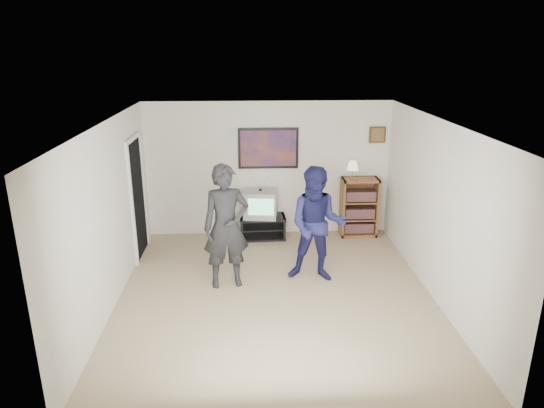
{
  "coord_description": "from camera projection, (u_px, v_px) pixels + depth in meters",
  "views": [
    {
      "loc": [
        -0.37,
        -6.21,
        3.47
      ],
      "look_at": [
        -0.02,
        0.76,
        1.15
      ],
      "focal_mm": 32.0,
      "sensor_mm": 36.0,
      "label": 1
    }
  ],
  "objects": [
    {
      "name": "small_picture",
      "position": [
        377.0,
        135.0,
        8.85
      ],
      "size": [
        0.3,
        0.03,
        0.3
      ],
      "primitive_type": "cube",
      "color": "#3C1E13",
      "rests_on": "room_shell"
    },
    {
      "name": "air_vent",
      "position": [
        238.0,
        132.0,
        8.71
      ],
      "size": [
        0.28,
        0.02,
        0.14
      ],
      "primitive_type": "cube",
      "color": "white",
      "rests_on": "room_shell"
    },
    {
      "name": "table_lamp",
      "position": [
        353.0,
        170.0,
        8.81
      ],
      "size": [
        0.21,
        0.21,
        0.34
      ],
      "primitive_type": null,
      "color": "#FFE3C1",
      "rests_on": "bookshelf"
    },
    {
      "name": "controller_right",
      "position": [
        313.0,
        212.0,
        7.41
      ],
      "size": [
        0.07,
        0.14,
        0.04
      ],
      "primitive_type": "cube",
      "rotation": [
        0.0,
        0.0,
        0.27
      ],
      "color": "white",
      "rests_on": "person_short"
    },
    {
      "name": "media_stand",
      "position": [
        263.0,
        227.0,
        9.04
      ],
      "size": [
        0.86,
        0.5,
        0.42
      ],
      "rotation": [
        0.0,
        0.0,
        0.04
      ],
      "color": "black",
      "rests_on": "room_shell"
    },
    {
      "name": "person_short",
      "position": [
        317.0,
        225.0,
        7.24
      ],
      "size": [
        0.99,
        0.84,
        1.78
      ],
      "primitive_type": "imported",
      "rotation": [
        0.0,
        0.0,
        -0.21
      ],
      "color": "#1A1B49",
      "rests_on": "room_shell"
    },
    {
      "name": "controller_left",
      "position": [
        224.0,
        207.0,
        7.2
      ],
      "size": [
        0.04,
        0.12,
        0.03
      ],
      "primitive_type": "cube",
      "rotation": [
        0.0,
        0.0,
        -0.08
      ],
      "color": "white",
      "rests_on": "person_tall"
    },
    {
      "name": "poster",
      "position": [
        268.0,
        148.0,
        8.82
      ],
      "size": [
        1.1,
        0.03,
        0.75
      ],
      "primitive_type": "cube",
      "color": "black",
      "rests_on": "room_shell"
    },
    {
      "name": "doorway",
      "position": [
        137.0,
        199.0,
        8.09
      ],
      "size": [
        0.03,
        0.85,
        2.0
      ],
      "primitive_type": "cube",
      "color": "black",
      "rests_on": "room_shell"
    },
    {
      "name": "bookshelf",
      "position": [
        359.0,
        207.0,
        9.07
      ],
      "size": [
        0.67,
        0.39,
        1.11
      ],
      "primitive_type": null,
      "color": "brown",
      "rests_on": "room_shell"
    },
    {
      "name": "person_tall",
      "position": [
        226.0,
        227.0,
        7.05
      ],
      "size": [
        0.75,
        0.56,
        1.86
      ],
      "primitive_type": "imported",
      "rotation": [
        0.0,
        0.0,
        0.18
      ],
      "color": "black",
      "rests_on": "room_shell"
    },
    {
      "name": "room_shell",
      "position": [
        275.0,
        206.0,
        6.93
      ],
      "size": [
        4.51,
        5.0,
        2.51
      ],
      "color": "#988A60",
      "rests_on": "ground"
    },
    {
      "name": "crt_television",
      "position": [
        260.0,
        204.0,
        8.89
      ],
      "size": [
        0.65,
        0.57,
        0.5
      ],
      "primitive_type": null,
      "rotation": [
        0.0,
        0.0,
        -0.12
      ],
      "color": "#9F9F9A",
      "rests_on": "media_stand"
    }
  ]
}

